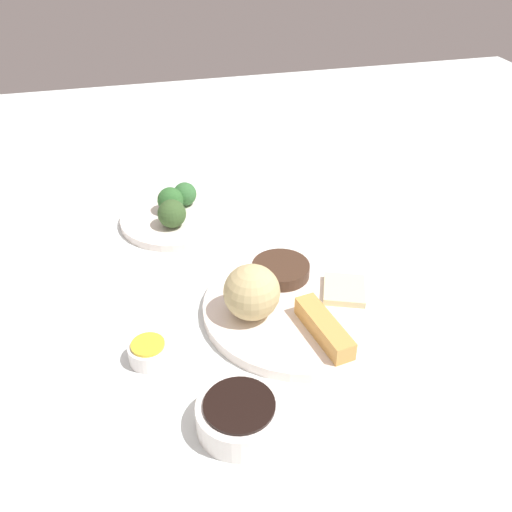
{
  "coord_description": "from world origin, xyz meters",
  "views": [
    {
      "loc": [
        -0.23,
        -0.64,
        0.55
      ],
      "look_at": [
        -0.05,
        0.05,
        0.06
      ],
      "focal_mm": 38.82,
      "sensor_mm": 36.0,
      "label": 1
    }
  ],
  "objects_px": {
    "main_plate": "(299,307)",
    "sauce_ramekin_hot_mustard": "(149,353)",
    "soy_sauce_bowl": "(240,416)",
    "broccoli_plate": "(177,218)"
  },
  "relations": [
    {
      "from": "soy_sauce_bowl",
      "to": "main_plate",
      "type": "bearing_deg",
      "value": 54.06
    },
    {
      "from": "soy_sauce_bowl",
      "to": "sauce_ramekin_hot_mustard",
      "type": "height_order",
      "value": "soy_sauce_bowl"
    },
    {
      "from": "main_plate",
      "to": "sauce_ramekin_hot_mustard",
      "type": "bearing_deg",
      "value": -168.6
    },
    {
      "from": "broccoli_plate",
      "to": "sauce_ramekin_hot_mustard",
      "type": "distance_m",
      "value": 0.36
    },
    {
      "from": "main_plate",
      "to": "sauce_ramekin_hot_mustard",
      "type": "distance_m",
      "value": 0.23
    },
    {
      "from": "sauce_ramekin_hot_mustard",
      "to": "soy_sauce_bowl",
      "type": "bearing_deg",
      "value": -55.83
    },
    {
      "from": "soy_sauce_bowl",
      "to": "sauce_ramekin_hot_mustard",
      "type": "relative_size",
      "value": 1.88
    },
    {
      "from": "soy_sauce_bowl",
      "to": "sauce_ramekin_hot_mustard",
      "type": "xyz_separation_m",
      "value": [
        -0.09,
        0.14,
        -0.01
      ]
    },
    {
      "from": "sauce_ramekin_hot_mustard",
      "to": "main_plate",
      "type": "bearing_deg",
      "value": 11.4
    },
    {
      "from": "soy_sauce_bowl",
      "to": "sauce_ramekin_hot_mustard",
      "type": "bearing_deg",
      "value": 124.17
    }
  ]
}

